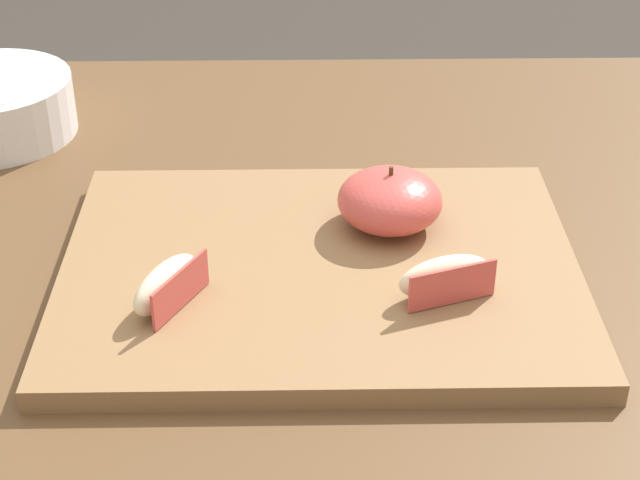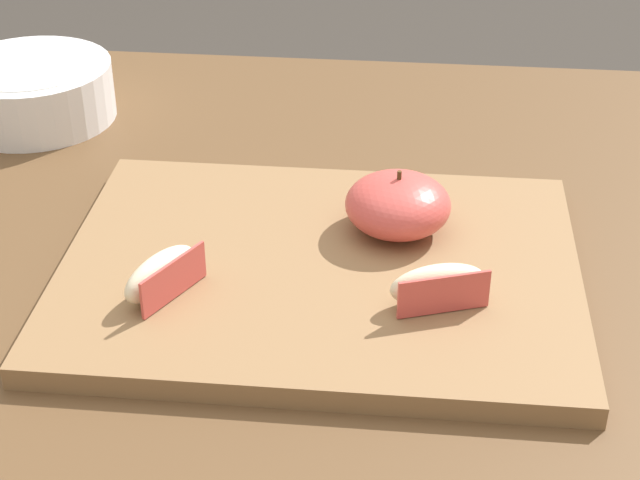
% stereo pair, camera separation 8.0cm
% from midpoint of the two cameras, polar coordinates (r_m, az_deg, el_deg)
% --- Properties ---
extents(dining_table, '(1.26, 0.87, 0.73)m').
position_cam_midpoint_polar(dining_table, '(0.90, 2.37, -6.68)').
color(dining_table, brown).
rests_on(dining_table, ground_plane).
extents(cutting_board, '(0.41, 0.31, 0.02)m').
position_cam_midpoint_polar(cutting_board, '(0.81, 2.81, -1.83)').
color(cutting_board, olive).
rests_on(cutting_board, dining_table).
extents(apple_half_skin_up, '(0.09, 0.09, 0.05)m').
position_cam_midpoint_polar(apple_half_skin_up, '(0.84, 7.06, 1.88)').
color(apple_half_skin_up, '#D14C47').
rests_on(apple_half_skin_up, cutting_board).
extents(apple_wedge_right, '(0.06, 0.08, 0.03)m').
position_cam_midpoint_polar(apple_wedge_right, '(0.77, -5.86, -2.00)').
color(apple_wedge_right, beige).
rests_on(apple_wedge_right, cutting_board).
extents(apple_wedge_near_knife, '(0.08, 0.05, 0.03)m').
position_cam_midpoint_polar(apple_wedge_near_knife, '(0.76, 9.58, -2.59)').
color(apple_wedge_near_knife, beige).
rests_on(apple_wedge_near_knife, cutting_board).
extents(ceramic_fruit_bowl, '(0.17, 0.17, 0.06)m').
position_cam_midpoint_polar(ceramic_fruit_bowl, '(1.10, -13.69, 8.05)').
color(ceramic_fruit_bowl, white).
rests_on(ceramic_fruit_bowl, dining_table).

